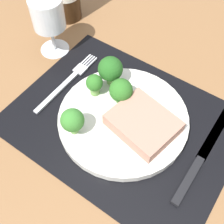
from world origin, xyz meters
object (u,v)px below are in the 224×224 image
(knife, at_px, (199,161))
(wine_glass, at_px, (48,17))
(steak, at_px, (143,123))
(plate, at_px, (123,119))
(fork, at_px, (68,82))

(knife, relative_size, wine_glass, 1.74)
(wine_glass, bearing_deg, knife, -10.21)
(knife, bearing_deg, steak, -176.26)
(plate, height_order, steak, steak)
(knife, xyz_separation_m, wine_glass, (-0.40, 0.07, 0.08))
(plate, bearing_deg, steak, 0.20)
(knife, bearing_deg, plate, -176.89)
(plate, distance_m, fork, 0.15)
(plate, relative_size, knife, 1.09)
(steak, bearing_deg, plate, -179.80)
(plate, relative_size, wine_glass, 1.89)
(steak, distance_m, wine_glass, 0.30)
(fork, distance_m, wine_glass, 0.14)
(steak, height_order, fork, steak)
(steak, distance_m, knife, 0.12)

